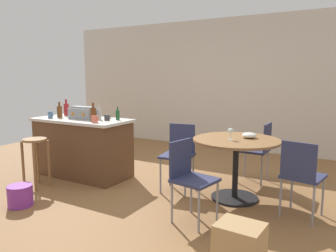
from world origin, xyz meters
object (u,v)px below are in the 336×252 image
folding_chair_left (301,173)px  serving_bowl (249,135)px  dining_table (236,153)px  bottle_0 (93,114)px  folding_chair_near (179,151)px  bottle_4 (118,115)px  cup_1 (107,118)px  bottle_1 (60,111)px  folding_chair_right (259,147)px  cup_0 (95,119)px  kitchen_island (83,147)px  wooden_stool (35,153)px  toolbox (83,113)px  wine_glass (231,131)px  bottle_2 (66,109)px  folding_chair_far (190,174)px  plastic_bucket (20,196)px  cup_2 (50,115)px  cardboard_box (240,245)px  bottle_3 (99,114)px

folding_chair_left → serving_bowl: (-0.67, 0.35, 0.29)m
dining_table → bottle_0: bottle_0 is taller
folding_chair_near → bottle_4: (-1.02, -0.02, 0.43)m
cup_1 → dining_table: bearing=5.5°
bottle_0 → bottle_1: bottle_0 is taller
folding_chair_right → serving_bowl: folding_chair_right is taller
bottle_1 → cup_0: 0.87m
kitchen_island → serving_bowl: kitchen_island is taller
wooden_stool → toolbox: toolbox is taller
wine_glass → bottle_2: bearing=179.0°
folding_chair_near → toolbox: toolbox is taller
folding_chair_far → cup_1: cup_1 is taller
bottle_1 → plastic_bucket: bottle_1 is taller
dining_table → serving_bowl: 0.28m
wooden_stool → cup_2: size_ratio=6.33×
cup_0 → wine_glass: bearing=10.5°
bottle_1 → bottle_2: size_ratio=0.93×
bottle_2 → cup_2: size_ratio=2.47×
cup_2 → plastic_bucket: cup_2 is taller
bottle_0 → folding_chair_far: bearing=-15.5°
folding_chair_far → bottle_2: size_ratio=3.23×
cup_1 → wine_glass: 1.84m
folding_chair_near → folding_chair_left: bearing=-6.2°
toolbox → wooden_stool: bearing=-106.8°
bottle_0 → wine_glass: (1.95, 0.26, -0.12)m
bottle_1 → cardboard_box: size_ratio=0.67×
dining_table → folding_chair_near: bearing=-177.0°
dining_table → bottle_1: bottle_1 is taller
dining_table → bottle_2: bearing=-179.2°
kitchen_island → folding_chair_left: kitchen_island is taller
folding_chair_left → cup_1: size_ratio=7.44×
folding_chair_near → kitchen_island: bearing=-173.2°
bottle_4 → bottle_1: bearing=-166.6°
bottle_1 → bottle_4: size_ratio=1.26×
cup_1 → serving_bowl: bearing=9.1°
bottle_0 → wine_glass: bottle_0 is taller
folding_chair_far → cup_0: 1.77m
folding_chair_far → toolbox: (-2.09, 0.61, 0.47)m
wine_glass → cup_0: bearing=-169.5°
folding_chair_far → cup_1: bearing=158.4°
plastic_bucket → wine_glass: bearing=34.1°
cardboard_box → folding_chair_near: bearing=133.2°
wooden_stool → folding_chair_far: size_ratio=0.79×
toolbox → cup_0: (0.42, -0.21, -0.04)m
bottle_1 → bottle_4: bearing=13.4°
wine_glass → wooden_stool: bearing=-161.1°
dining_table → cup_2: (-2.80, -0.42, 0.35)m
bottle_4 → cup_1: size_ratio=1.69×
serving_bowl → cardboard_box: bearing=-75.7°
bottle_2 → bottle_3: 0.83m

